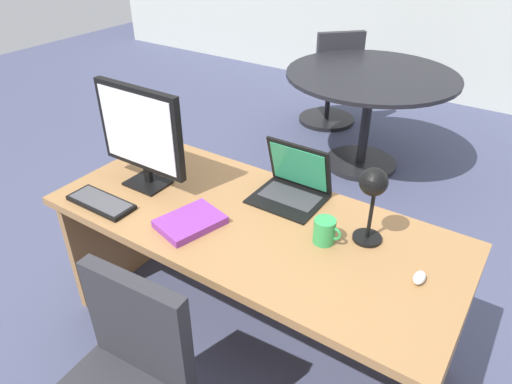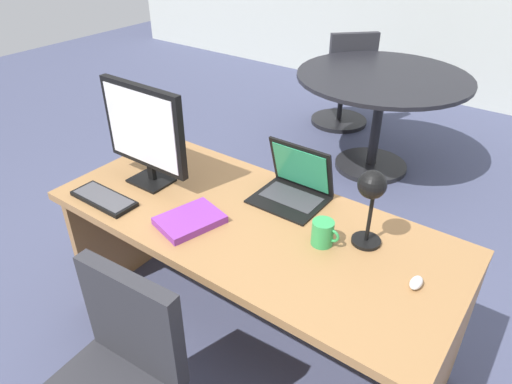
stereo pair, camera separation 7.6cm
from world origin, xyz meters
TOP-DOWN VIEW (x-y plane):
  - ground at (0.00, 1.50)m, footprint 12.00×12.00m
  - desk at (0.00, 0.05)m, footprint 1.84×0.80m
  - monitor at (-0.59, -0.04)m, footprint 0.49×0.16m
  - laptop at (0.06, 0.28)m, footprint 0.32×0.28m
  - keyboard at (-0.64, -0.29)m, footprint 0.33×0.13m
  - mouse at (0.73, 0.02)m, footprint 0.04×0.08m
  - desk_lamp at (0.48, 0.12)m, footprint 0.12×0.14m
  - book at (-0.19, -0.18)m, footprint 0.26×0.31m
  - coffee_mug at (0.34, 0.03)m, footprint 0.12×0.09m
  - meeting_table at (-0.26, 2.04)m, footprint 1.33×1.33m
  - meeting_chair_near at (-0.87, 2.68)m, footprint 0.66×0.66m

SIDE VIEW (x-z plane):
  - ground at x=0.00m, z-range 0.00..0.00m
  - meeting_chair_near at x=-0.87m, z-range -0.09..0.85m
  - desk at x=0.00m, z-range 0.17..0.92m
  - meeting_table at x=-0.26m, z-range 0.21..1.02m
  - keyboard at x=-0.64m, z-range 0.75..0.77m
  - book at x=-0.19m, z-range 0.75..0.78m
  - mouse at x=0.73m, z-range 0.75..0.78m
  - coffee_mug at x=0.34m, z-range 0.75..0.85m
  - laptop at x=0.06m, z-range 0.69..0.95m
  - desk_lamp at x=0.48m, z-range 0.82..1.17m
  - monitor at x=-0.59m, z-range 0.78..1.28m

